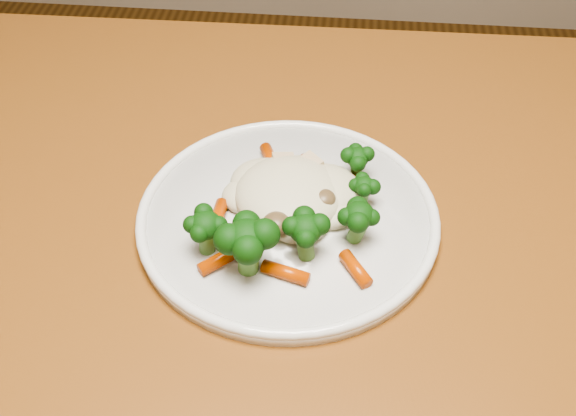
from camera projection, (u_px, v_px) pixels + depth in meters
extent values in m
plane|color=brown|center=(186.00, 412.00, 1.36)|extent=(3.00, 3.00, 0.00)
cube|color=brown|center=(263.00, 266.00, 0.66)|extent=(1.19, 0.80, 0.04)
cylinder|color=silver|center=(288.00, 219.00, 0.67)|extent=(0.28, 0.28, 0.01)
ellipsoid|color=beige|center=(290.00, 186.00, 0.66)|extent=(0.12, 0.11, 0.05)
ellipsoid|color=black|center=(206.00, 235.00, 0.62)|extent=(0.04, 0.04, 0.04)
ellipsoid|color=black|center=(248.00, 250.00, 0.60)|extent=(0.06, 0.06, 0.05)
ellipsoid|color=black|center=(305.00, 239.00, 0.61)|extent=(0.05, 0.05, 0.04)
ellipsoid|color=black|center=(358.00, 224.00, 0.63)|extent=(0.04, 0.04, 0.04)
ellipsoid|color=black|center=(364.00, 192.00, 0.66)|extent=(0.03, 0.03, 0.03)
ellipsoid|color=black|center=(357.00, 165.00, 0.69)|extent=(0.04, 0.04, 0.03)
cylinder|color=#C04304|center=(272.00, 162.00, 0.71)|extent=(0.03, 0.05, 0.01)
cylinder|color=#C04304|center=(293.00, 170.00, 0.70)|extent=(0.03, 0.04, 0.01)
cylinder|color=#C04304|center=(351.00, 180.00, 0.69)|extent=(0.05, 0.03, 0.01)
cylinder|color=#C04304|center=(217.00, 220.00, 0.65)|extent=(0.01, 0.05, 0.01)
cylinder|color=#C04304|center=(225.00, 257.00, 0.62)|extent=(0.05, 0.04, 0.01)
cylinder|color=#C04304|center=(285.00, 273.00, 0.60)|extent=(0.04, 0.02, 0.01)
cylinder|color=#C04304|center=(355.00, 269.00, 0.61)|extent=(0.03, 0.04, 0.01)
ellipsoid|color=brown|center=(294.00, 192.00, 0.66)|extent=(0.02, 0.02, 0.02)
ellipsoid|color=brown|center=(323.00, 199.00, 0.65)|extent=(0.02, 0.02, 0.02)
ellipsoid|color=brown|center=(276.00, 190.00, 0.66)|extent=(0.02, 0.02, 0.02)
ellipsoid|color=brown|center=(276.00, 223.00, 0.63)|extent=(0.02, 0.02, 0.02)
cube|color=#C9AF86|center=(283.00, 161.00, 0.69)|extent=(0.02, 0.02, 0.01)
cube|color=#C9AF86|center=(311.00, 164.00, 0.69)|extent=(0.03, 0.03, 0.01)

